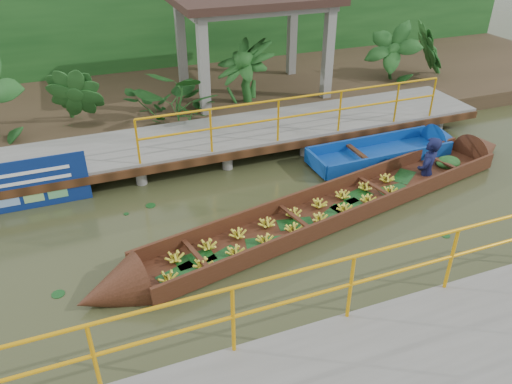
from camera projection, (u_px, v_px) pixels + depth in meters
name	position (u px, v px, depth m)	size (l,w,h in m)	color
ground	(222.00, 241.00, 9.21)	(80.00, 80.00, 0.00)	#33371B
land_strip	(146.00, 98.00, 15.11)	(30.00, 8.00, 0.45)	#36291B
far_dock	(178.00, 144.00, 11.72)	(16.00, 2.06, 1.66)	slate
pavilion	(252.00, 9.00, 13.75)	(4.40, 3.00, 3.00)	slate
foliage_backdrop	(126.00, 21.00, 16.21)	(30.00, 0.80, 4.00)	#154116
vendor_boat	(349.00, 197.00, 10.09)	(10.42, 3.16, 2.21)	#371C0F
moored_blue_boat	(412.00, 148.00, 12.25)	(4.04, 1.15, 0.96)	navy
tropical_plants	(240.00, 77.00, 13.51)	(14.31, 1.31, 1.64)	#154116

